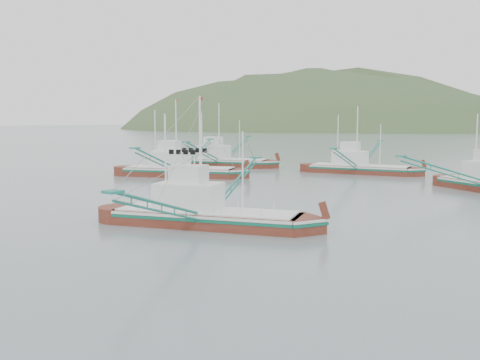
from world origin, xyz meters
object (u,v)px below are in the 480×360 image
Objects in this scene: main_boat at (205,199)px; bg_boat_left at (179,160)px; bg_boat_far at (359,162)px; bg_boat_extra at (221,154)px.

main_boat is 0.92× the size of bg_boat_left.
main_boat is 44.06m from bg_boat_far.
bg_boat_extra reaches higher than bg_boat_far.
bg_boat_left is at bearing -143.96° from bg_boat_far.
bg_boat_extra is at bearing 108.80° from main_boat.
bg_boat_left is at bearing -89.41° from bg_boat_extra.
bg_boat_left is 26.36m from bg_boat_far.
bg_boat_far is at bearing 23.42° from bg_boat_left.
bg_boat_left and bg_boat_extra have the same top height.
main_boat is 35.48m from bg_boat_left.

